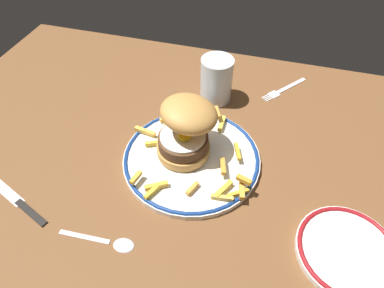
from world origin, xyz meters
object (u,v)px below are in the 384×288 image
object	(u,v)px
dinner_plate	(192,157)
burger	(187,128)
water_glass	(216,83)
spoon	(115,243)
knife	(19,202)
fork	(284,89)
side_plate	(348,251)

from	to	relation	value
dinner_plate	burger	distance (cm)	6.99
water_glass	spoon	distance (cm)	42.21
dinner_plate	knife	distance (cm)	33.14
burger	fork	world-z (taller)	burger
dinner_plate	spoon	distance (cm)	22.31
side_plate	knife	distance (cm)	57.30
side_plate	knife	size ratio (longest dim) A/B	0.95
spoon	knife	bearing A→B (deg)	172.95
burger	fork	size ratio (longest dim) A/B	1.28
side_plate	fork	world-z (taller)	side_plate
burger	spoon	world-z (taller)	burger
water_glass	fork	world-z (taller)	water_glass
water_glass	spoon	world-z (taller)	water_glass
knife	spoon	distance (cm)	20.32
burger	water_glass	size ratio (longest dim) A/B	1.43
knife	side_plate	bearing A→B (deg)	6.19
water_glass	spoon	bearing A→B (deg)	-100.11
knife	spoon	bearing A→B (deg)	-7.05
dinner_plate	side_plate	xyz separation A→B (cm)	(29.53, -12.41, -0.00)
dinner_plate	side_plate	bearing A→B (deg)	-22.80
fork	knife	world-z (taller)	knife
water_glass	fork	xyz separation A→B (cm)	(15.73, 7.92, -4.41)
side_plate	water_glass	bearing A→B (deg)	132.00
side_plate	spoon	world-z (taller)	side_plate
side_plate	fork	distance (cm)	42.85
burger	side_plate	bearing A→B (deg)	-23.68
knife	spoon	world-z (taller)	spoon
burger	fork	distance (cm)	32.88
dinner_plate	spoon	world-z (taller)	dinner_plate
side_plate	fork	bearing A→B (deg)	108.64
water_glass	fork	bearing A→B (deg)	26.72
burger	water_glass	xyz separation A→B (cm)	(1.34, 19.18, -3.04)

